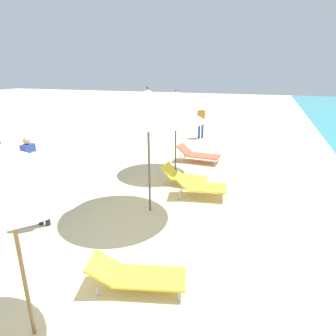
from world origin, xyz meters
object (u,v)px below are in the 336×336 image
(umbrella_farthest, at_px, (176,99))
(person_walking_far, at_px, (29,158))
(umbrella_nearest, at_px, (3,168))
(lounger_farthest_shoreside, at_px, (198,154))
(lounger_second_shoreside, at_px, (200,185))
(lounger_nearest_shoreside, at_px, (136,275))
(lounger_farthest_inland, at_px, (183,176))
(person_walking_near, at_px, (38,182))
(umbrella_second, at_px, (148,105))
(person_walking_mid, at_px, (201,119))

(umbrella_farthest, relative_size, person_walking_far, 1.80)
(umbrella_nearest, relative_size, lounger_farthest_shoreside, 1.65)
(lounger_second_shoreside, bearing_deg, umbrella_farthest, 114.11)
(lounger_nearest_shoreside, relative_size, lounger_farthest_shoreside, 1.02)
(umbrella_nearest, relative_size, umbrella_farthest, 0.97)
(umbrella_nearest, height_order, person_walking_far, umbrella_nearest)
(lounger_farthest_inland, height_order, person_walking_far, person_walking_far)
(lounger_farthest_shoreside, distance_m, person_walking_near, 6.17)
(umbrella_second, height_order, lounger_second_shoreside, umbrella_second)
(person_walking_far, bearing_deg, umbrella_farthest, 42.16)
(umbrella_second, relative_size, umbrella_farthest, 1.10)
(lounger_second_shoreside, bearing_deg, person_walking_far, -179.78)
(lounger_nearest_shoreside, distance_m, person_walking_near, 3.14)
(lounger_farthest_inland, relative_size, person_walking_near, 0.78)
(umbrella_nearest, bearing_deg, person_walking_near, 127.76)
(umbrella_second, relative_size, lounger_farthest_shoreside, 1.86)
(lounger_nearest_shoreside, xyz_separation_m, person_walking_far, (-4.66, 2.91, 0.66))
(lounger_second_shoreside, distance_m, person_walking_near, 4.04)
(umbrella_nearest, xyz_separation_m, person_walking_near, (-1.86, 2.40, -1.29))
(umbrella_farthest, xyz_separation_m, lounger_farthest_shoreside, (0.51, 1.23, -2.12))
(lounger_nearest_shoreside, height_order, lounger_second_shoreside, lounger_second_shoreside)
(lounger_second_shoreside, bearing_deg, lounger_farthest_inland, 122.00)
(umbrella_second, height_order, person_walking_mid, umbrella_second)
(lounger_nearest_shoreside, xyz_separation_m, person_walking_mid, (-1.33, 10.87, 0.74))
(lounger_nearest_shoreside, relative_size, lounger_farthest_inland, 1.23)
(lounger_farthest_inland, bearing_deg, umbrella_nearest, -92.94)
(lounger_farthest_inland, relative_size, person_walking_mid, 0.82)
(umbrella_second, bearing_deg, lounger_second_shoreside, 50.96)
(lounger_farthest_shoreside, height_order, person_walking_far, person_walking_far)
(lounger_second_shoreside, relative_size, person_walking_near, 0.86)
(person_walking_mid, bearing_deg, lounger_farthest_shoreside, -170.28)
(person_walking_mid, relative_size, person_walking_far, 1.08)
(umbrella_farthest, xyz_separation_m, person_walking_near, (-1.72, -4.48, -1.38))
(person_walking_mid, bearing_deg, umbrella_farthest, -178.34)
(lounger_nearest_shoreside, height_order, umbrella_farthest, umbrella_farthest)
(umbrella_farthest, xyz_separation_m, lounger_farthest_inland, (0.59, -1.12, -2.16))
(person_walking_near, bearing_deg, lounger_nearest_shoreside, -121.04)
(umbrella_nearest, bearing_deg, person_walking_mid, 91.85)
(lounger_farthest_inland, xyz_separation_m, person_walking_mid, (-0.85, 6.33, 0.72))
(umbrella_nearest, bearing_deg, umbrella_second, 87.76)
(umbrella_second, relative_size, lounger_farthest_inland, 2.25)
(lounger_nearest_shoreside, xyz_separation_m, lounger_farthest_shoreside, (-0.57, 6.88, 0.06))
(lounger_second_shoreside, height_order, person_walking_mid, person_walking_mid)
(person_walking_near, distance_m, person_walking_far, 2.54)
(lounger_nearest_shoreside, bearing_deg, umbrella_nearest, -141.68)
(lounger_farthest_shoreside, height_order, person_walking_mid, person_walking_mid)
(lounger_farthest_inland, height_order, person_walking_near, person_walking_near)
(umbrella_second, bearing_deg, person_walking_mid, 93.72)
(umbrella_nearest, bearing_deg, umbrella_farthest, 91.13)
(umbrella_second, bearing_deg, lounger_farthest_inland, 81.01)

